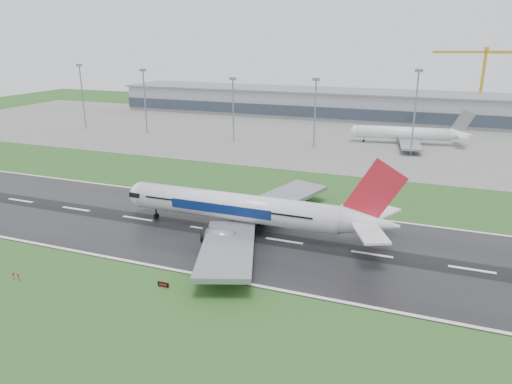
% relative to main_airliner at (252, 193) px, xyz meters
% --- Properties ---
extents(ground, '(520.00, 520.00, 0.00)m').
position_rel_main_airliner_xyz_m(ground, '(-31.24, -2.14, -10.12)').
color(ground, '#224D1C').
rests_on(ground, ground).
extents(runway, '(400.00, 45.00, 0.10)m').
position_rel_main_airliner_xyz_m(runway, '(-31.24, -2.14, -10.07)').
color(runway, black).
rests_on(runway, ground).
extents(apron, '(400.00, 130.00, 0.08)m').
position_rel_main_airliner_xyz_m(apron, '(-31.24, 122.86, -10.08)').
color(apron, slate).
rests_on(apron, ground).
extents(terminal, '(240.00, 36.00, 15.00)m').
position_rel_main_airliner_xyz_m(terminal, '(-31.24, 182.86, -2.62)').
color(terminal, gray).
rests_on(terminal, ground).
extents(main_airliner, '(67.93, 64.71, 20.03)m').
position_rel_main_airliner_xyz_m(main_airliner, '(0.00, 0.00, 0.00)').
color(main_airliner, silver).
rests_on(main_airliner, runway).
extents(parked_airliner, '(58.66, 55.58, 15.36)m').
position_rel_main_airliner_xyz_m(parked_airliner, '(26.79, 118.86, -2.35)').
color(parked_airliner, white).
rests_on(parked_airliner, apron).
extents(tower_crane, '(40.51, 9.61, 40.58)m').
position_rel_main_airliner_xyz_m(tower_crane, '(59.14, 197.86, 10.17)').
color(tower_crane, '#BF9018').
rests_on(tower_crane, ground).
extents(runway_sign, '(2.31, 0.57, 1.04)m').
position_rel_main_airliner_xyz_m(runway_sign, '(-5.96, -30.73, -9.60)').
color(runway_sign, black).
rests_on(runway_sign, ground).
extents(floodmast_0, '(0.64, 0.64, 31.37)m').
position_rel_main_airliner_xyz_m(floodmast_0, '(-131.26, 97.86, 5.57)').
color(floodmast_0, gray).
rests_on(floodmast_0, ground).
extents(floodmast_1, '(0.64, 0.64, 29.82)m').
position_rel_main_airliner_xyz_m(floodmast_1, '(-94.09, 97.86, 4.79)').
color(floodmast_1, gray).
rests_on(floodmast_1, ground).
extents(floodmast_2, '(0.64, 0.64, 27.15)m').
position_rel_main_airliner_xyz_m(floodmast_2, '(-47.72, 97.86, 3.46)').
color(floodmast_2, gray).
rests_on(floodmast_2, ground).
extents(floodmast_3, '(0.64, 0.64, 27.93)m').
position_rel_main_airliner_xyz_m(floodmast_3, '(-10.03, 97.86, 3.85)').
color(floodmast_3, gray).
rests_on(floodmast_3, ground).
extents(floodmast_4, '(0.64, 0.64, 32.43)m').
position_rel_main_airliner_xyz_m(floodmast_4, '(29.99, 97.86, 6.10)').
color(floodmast_4, gray).
rests_on(floodmast_4, ground).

